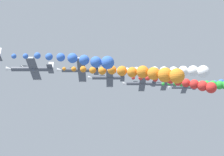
{
  "coord_description": "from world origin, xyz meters",
  "views": [
    {
      "loc": [
        -100.44,
        -0.01,
        91.23
      ],
      "look_at": [
        0.0,
        0.0,
        118.82
      ],
      "focal_mm": 59.79,
      "sensor_mm": 36.0,
      "label": 1
    }
  ],
  "objects_px": {
    "airplane_left_inner": "(31,69)",
    "airplane_high_slot": "(183,87)",
    "airplane_right_outer": "(140,83)",
    "airplane_right_inner": "(79,70)",
    "airplane_trailing": "(163,84)",
    "airplane_left_outer": "(108,78)"
  },
  "relations": [
    {
      "from": "airplane_left_inner",
      "to": "airplane_left_outer",
      "type": "relative_size",
      "value": 1.0
    },
    {
      "from": "airplane_high_slot",
      "to": "airplane_left_outer",
      "type": "bearing_deg",
      "value": 139.01
    },
    {
      "from": "airplane_left_inner",
      "to": "airplane_trailing",
      "type": "height_order",
      "value": "airplane_trailing"
    },
    {
      "from": "airplane_left_outer",
      "to": "airplane_left_inner",
      "type": "bearing_deg",
      "value": 143.64
    },
    {
      "from": "airplane_left_inner",
      "to": "airplane_high_slot",
      "type": "relative_size",
      "value": 1.0
    },
    {
      "from": "airplane_left_inner",
      "to": "airplane_high_slot",
      "type": "height_order",
      "value": "airplane_high_slot"
    },
    {
      "from": "airplane_left_outer",
      "to": "airplane_trailing",
      "type": "distance_m",
      "value": 28.43
    },
    {
      "from": "airplane_left_inner",
      "to": "airplane_trailing",
      "type": "relative_size",
      "value": 1.0
    },
    {
      "from": "airplane_left_inner",
      "to": "airplane_right_inner",
      "type": "distance_m",
      "value": 14.37
    },
    {
      "from": "airplane_left_outer",
      "to": "airplane_high_slot",
      "type": "bearing_deg",
      "value": -40.99
    },
    {
      "from": "airplane_left_outer",
      "to": "airplane_high_slot",
      "type": "height_order",
      "value": "airplane_high_slot"
    },
    {
      "from": "airplane_left_outer",
      "to": "airplane_trailing",
      "type": "bearing_deg",
      "value": -41.01
    },
    {
      "from": "airplane_right_outer",
      "to": "airplane_high_slot",
      "type": "xyz_separation_m",
      "value": [
        21.01,
        -17.43,
        3.95
      ]
    },
    {
      "from": "airplane_right_inner",
      "to": "airplane_right_outer",
      "type": "xyz_separation_m",
      "value": [
        22.92,
        -16.98,
        2.49
      ]
    },
    {
      "from": "airplane_trailing",
      "to": "airplane_right_inner",
      "type": "bearing_deg",
      "value": 142.87
    },
    {
      "from": "airplane_right_inner",
      "to": "airplane_trailing",
      "type": "height_order",
      "value": "airplane_trailing"
    },
    {
      "from": "airplane_high_slot",
      "to": "airplane_left_inner",
      "type": "bearing_deg",
      "value": 140.87
    },
    {
      "from": "airplane_right_inner",
      "to": "airplane_high_slot",
      "type": "bearing_deg",
      "value": -38.06
    },
    {
      "from": "airplane_left_inner",
      "to": "airplane_right_inner",
      "type": "relative_size",
      "value": 1.0
    },
    {
      "from": "airplane_right_inner",
      "to": "airplane_left_outer",
      "type": "relative_size",
      "value": 1.0
    },
    {
      "from": "airplane_left_inner",
      "to": "airplane_right_inner",
      "type": "height_order",
      "value": "airplane_right_inner"
    },
    {
      "from": "airplane_left_inner",
      "to": "airplane_right_outer",
      "type": "distance_m",
      "value": 42.88
    }
  ]
}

